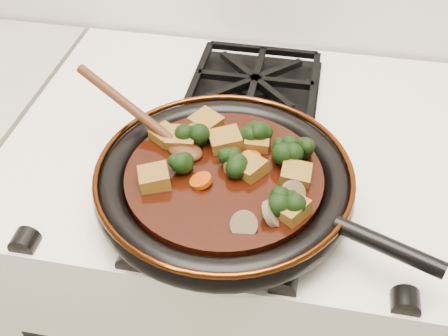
# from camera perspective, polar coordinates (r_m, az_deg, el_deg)

# --- Properties ---
(stove) EXTENTS (0.76, 0.60, 0.90)m
(stove) POSITION_cam_1_polar(r_m,az_deg,el_deg) (1.26, 1.39, -12.83)
(stove) COLOR white
(stove) RESTS_ON ground
(burner_grate_front) EXTENTS (0.23, 0.23, 0.03)m
(burner_grate_front) POSITION_cam_1_polar(r_m,az_deg,el_deg) (0.82, 0.24, -2.32)
(burner_grate_front) COLOR black
(burner_grate_front) RESTS_ON stove
(burner_grate_back) EXTENTS (0.23, 0.23, 0.03)m
(burner_grate_back) POSITION_cam_1_polar(r_m,az_deg,el_deg) (1.03, 3.17, 8.56)
(burner_grate_back) COLOR black
(burner_grate_back) RESTS_ON stove
(skillet) EXTENTS (0.47, 0.36, 0.05)m
(skillet) POSITION_cam_1_polar(r_m,az_deg,el_deg) (0.79, 0.12, -1.45)
(skillet) COLOR black
(skillet) RESTS_ON burner_grate_front
(braising_sauce) EXTENTS (0.28, 0.28, 0.02)m
(braising_sauce) POSITION_cam_1_polar(r_m,az_deg,el_deg) (0.78, 0.00, -1.13)
(braising_sauce) COLOR black
(braising_sauce) RESTS_ON skillet
(tofu_cube_0) EXTENTS (0.06, 0.06, 0.03)m
(tofu_cube_0) POSITION_cam_1_polar(r_m,az_deg,el_deg) (0.72, 6.78, -4.15)
(tofu_cube_0) COLOR brown
(tofu_cube_0) RESTS_ON braising_sauce
(tofu_cube_1) EXTENTS (0.04, 0.03, 0.02)m
(tofu_cube_1) POSITION_cam_1_polar(r_m,az_deg,el_deg) (0.82, 3.32, 2.57)
(tofu_cube_1) COLOR brown
(tofu_cube_1) RESTS_ON braising_sauce
(tofu_cube_2) EXTENTS (0.05, 0.05, 0.02)m
(tofu_cube_2) POSITION_cam_1_polar(r_m,az_deg,el_deg) (0.83, -6.05, 3.30)
(tofu_cube_2) COLOR brown
(tofu_cube_2) RESTS_ON braising_sauce
(tofu_cube_3) EXTENTS (0.06, 0.05, 0.03)m
(tofu_cube_3) POSITION_cam_1_polar(r_m,az_deg,el_deg) (0.77, 2.63, 0.00)
(tofu_cube_3) COLOR brown
(tofu_cube_3) RESTS_ON braising_sauce
(tofu_cube_4) EXTENTS (0.04, 0.04, 0.03)m
(tofu_cube_4) POSITION_cam_1_polar(r_m,az_deg,el_deg) (0.77, 7.27, -0.71)
(tofu_cube_4) COLOR brown
(tofu_cube_4) RESTS_ON braising_sauce
(tofu_cube_5) EXTENTS (0.06, 0.06, 0.03)m
(tofu_cube_5) POSITION_cam_1_polar(r_m,az_deg,el_deg) (0.85, -1.86, 4.57)
(tofu_cube_5) COLOR brown
(tofu_cube_5) RESTS_ON braising_sauce
(tofu_cube_6) EXTENTS (0.05, 0.04, 0.03)m
(tofu_cube_6) POSITION_cam_1_polar(r_m,az_deg,el_deg) (0.82, -4.33, 2.94)
(tofu_cube_6) COLOR brown
(tofu_cube_6) RESTS_ON braising_sauce
(tofu_cube_7) EXTENTS (0.06, 0.06, 0.03)m
(tofu_cube_7) POSITION_cam_1_polar(r_m,az_deg,el_deg) (0.82, 0.13, 2.78)
(tofu_cube_7) COLOR brown
(tofu_cube_7) RESTS_ON braising_sauce
(tofu_cube_8) EXTENTS (0.06, 0.06, 0.03)m
(tofu_cube_8) POSITION_cam_1_polar(r_m,az_deg,el_deg) (0.76, -7.10, -1.03)
(tofu_cube_8) COLOR brown
(tofu_cube_8) RESTS_ON braising_sauce
(broccoli_floret_0) EXTENTS (0.08, 0.09, 0.07)m
(broccoli_floret_0) POSITION_cam_1_polar(r_m,az_deg,el_deg) (0.79, 6.46, 1.53)
(broccoli_floret_0) COLOR black
(broccoli_floret_0) RESTS_ON braising_sauce
(broccoli_floret_1) EXTENTS (0.07, 0.06, 0.07)m
(broccoli_floret_1) POSITION_cam_1_polar(r_m,az_deg,el_deg) (0.78, -4.20, 0.76)
(broccoli_floret_1) COLOR black
(broccoli_floret_1) RESTS_ON braising_sauce
(broccoli_floret_2) EXTENTS (0.09, 0.08, 0.06)m
(broccoli_floret_2) POSITION_cam_1_polar(r_m,az_deg,el_deg) (0.73, 6.44, -3.55)
(broccoli_floret_2) COLOR black
(broccoli_floret_2) RESTS_ON braising_sauce
(broccoli_floret_3) EXTENTS (0.08, 0.09, 0.07)m
(broccoli_floret_3) POSITION_cam_1_polar(r_m,az_deg,el_deg) (0.77, 0.45, 0.34)
(broccoli_floret_3) COLOR black
(broccoli_floret_3) RESTS_ON braising_sauce
(broccoli_floret_4) EXTENTS (0.09, 0.08, 0.07)m
(broccoli_floret_4) POSITION_cam_1_polar(r_m,az_deg,el_deg) (0.80, 7.44, 1.45)
(broccoli_floret_4) COLOR black
(broccoli_floret_4) RESTS_ON braising_sauce
(broccoli_floret_5) EXTENTS (0.09, 0.08, 0.07)m
(broccoli_floret_5) POSITION_cam_1_polar(r_m,az_deg,el_deg) (0.81, -3.27, 2.83)
(broccoli_floret_5) COLOR black
(broccoli_floret_5) RESTS_ON braising_sauce
(broccoli_floret_6) EXTENTS (0.08, 0.07, 0.07)m
(broccoli_floret_6) POSITION_cam_1_polar(r_m,az_deg,el_deg) (0.83, 3.34, 3.64)
(broccoli_floret_6) COLOR black
(broccoli_floret_6) RESTS_ON braising_sauce
(carrot_coin_0) EXTENTS (0.03, 0.03, 0.01)m
(carrot_coin_0) POSITION_cam_1_polar(r_m,az_deg,el_deg) (0.79, 2.71, 0.99)
(carrot_coin_0) COLOR #A43304
(carrot_coin_0) RESTS_ON braising_sauce
(carrot_coin_1) EXTENTS (0.03, 0.03, 0.02)m
(carrot_coin_1) POSITION_cam_1_polar(r_m,az_deg,el_deg) (0.76, -2.36, -1.31)
(carrot_coin_1) COLOR #A43304
(carrot_coin_1) RESTS_ON braising_sauce
(carrot_coin_2) EXTENTS (0.03, 0.03, 0.03)m
(carrot_coin_2) POSITION_cam_1_polar(r_m,az_deg,el_deg) (0.78, 1.08, 0.18)
(carrot_coin_2) COLOR #A43304
(carrot_coin_2) RESTS_ON braising_sauce
(carrot_coin_3) EXTENTS (0.03, 0.03, 0.01)m
(carrot_coin_3) POSITION_cam_1_polar(r_m,az_deg,el_deg) (0.82, 2.70, 2.85)
(carrot_coin_3) COLOR #A43304
(carrot_coin_3) RESTS_ON braising_sauce
(mushroom_slice_0) EXTENTS (0.05, 0.05, 0.03)m
(mushroom_slice_0) POSITION_cam_1_polar(r_m,az_deg,el_deg) (0.85, -2.21, 4.25)
(mushroom_slice_0) COLOR brown
(mushroom_slice_0) RESTS_ON braising_sauce
(mushroom_slice_1) EXTENTS (0.05, 0.05, 0.03)m
(mushroom_slice_1) POSITION_cam_1_polar(r_m,az_deg,el_deg) (0.74, 7.02, -2.66)
(mushroom_slice_1) COLOR brown
(mushroom_slice_1) RESTS_ON braising_sauce
(mushroom_slice_2) EXTENTS (0.04, 0.03, 0.03)m
(mushroom_slice_2) POSITION_cam_1_polar(r_m,az_deg,el_deg) (0.70, 2.04, -5.72)
(mushroom_slice_2) COLOR brown
(mushroom_slice_2) RESTS_ON braising_sauce
(mushroom_slice_3) EXTENTS (0.03, 0.04, 0.04)m
(mushroom_slice_3) POSITION_cam_1_polar(r_m,az_deg,el_deg) (0.72, 4.95, -4.65)
(mushroom_slice_3) COLOR brown
(mushroom_slice_3) RESTS_ON braising_sauce
(wooden_spoon) EXTENTS (0.14, 0.09, 0.21)m
(wooden_spoon) POSITION_cam_1_polar(r_m,az_deg,el_deg) (0.83, -6.98, 4.13)
(wooden_spoon) COLOR #411F0D
(wooden_spoon) RESTS_ON braising_sauce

